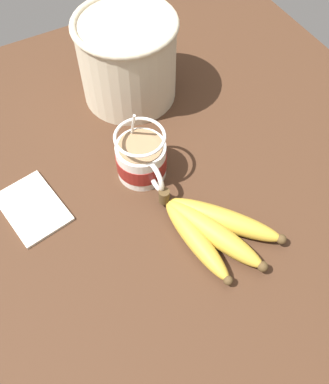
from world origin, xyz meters
TOP-DOWN VIEW (x-y plane):
  - table at (0.00, 0.00)cm, footprint 106.53×106.53cm
  - coffee_mug at (-2.86, -3.10)cm, footprint 14.11×9.49cm
  - banana_bunch at (15.18, 1.43)cm, footprint 21.10×16.77cm
  - woven_basket at (-23.70, 4.42)cm, footprint 20.87×20.87cm
  - napkin at (-4.97, -24.44)cm, footprint 15.10×11.79cm

SIDE VIEW (x-z plane):
  - table at x=0.00cm, z-range 0.00..3.06cm
  - napkin at x=-4.97cm, z-range 3.06..3.66cm
  - banana_bunch at x=15.18cm, z-range 2.84..7.15cm
  - coffee_mug at x=-2.86cm, z-range 0.20..14.17cm
  - woven_basket at x=-23.70cm, z-range 3.42..21.54cm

